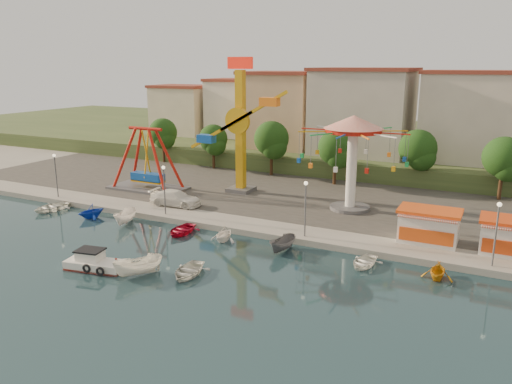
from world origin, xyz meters
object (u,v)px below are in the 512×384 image
Objects in this scene: pirate_ship_ride at (147,160)px; kamikaze_tower at (243,131)px; wave_swinger at (353,141)px; rowboat_a at (188,271)px; skiff at (138,267)px; cabin_motorboat at (94,264)px; van at (176,198)px.

pirate_ship_ride is 0.61× the size of kamikaze_tower.
wave_swinger is 2.97× the size of rowboat_a.
wave_swinger is 26.81m from skiff.
skiff is (4.14, 0.52, 0.32)m from cabin_motorboat.
kamikaze_tower is (11.79, 3.99, 3.94)m from pirate_ship_ride.
kamikaze_tower is at bearing 173.87° from wave_swinger.
van is at bearing 92.09° from cabin_motorboat.
van is at bearing 120.28° from rowboat_a.
wave_swinger is 1.93× the size of van.
cabin_motorboat is (-0.16, -25.70, -7.88)m from kamikaze_tower.
rowboat_a is at bearing -146.21° from van.
kamikaze_tower is 26.59m from skiff.
wave_swinger is at bearing -6.13° from kamikaze_tower.
wave_swinger reaches higher than pirate_ship_ride.
pirate_ship_ride is at bearing 53.57° from van.
pirate_ship_ride is 1.94× the size of cabin_motorboat.
kamikaze_tower is at bearing 99.68° from rowboat_a.
rowboat_a is (-6.76, -21.88, -7.79)m from wave_swinger.
van reaches higher than skiff.
rowboat_a is (7.42, -23.40, -7.93)m from kamikaze_tower.
rowboat_a is at bearing -45.29° from pirate_ship_ride.
wave_swinger reaches higher than rowboat_a.
van is (-11.45, 14.56, 1.07)m from rowboat_a.
skiff reaches higher than rowboat_a.
pirate_ship_ride is 0.86× the size of wave_swinger.
wave_swinger is (14.18, -1.52, -0.14)m from kamikaze_tower.
rowboat_a is at bearing 6.05° from cabin_motorboat.
kamikaze_tower is 1.42× the size of wave_swinger.
cabin_motorboat is 17.33m from van.
pirate_ship_ride is 26.67m from skiff.
kamikaze_tower is 25.80m from rowboat_a.
cabin_motorboat is at bearing -171.02° from rowboat_a.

